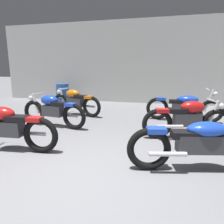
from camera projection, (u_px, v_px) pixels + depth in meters
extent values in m
plane|color=gray|center=(76.00, 179.00, 2.86)|extent=(60.00, 60.00, 0.00)
cube|color=#B2B2AD|center=(139.00, 62.00, 9.00)|extent=(13.39, 0.24, 3.60)
torus|color=black|center=(41.00, 135.00, 3.72)|extent=(0.68, 0.17, 0.67)
cube|color=#38383D|center=(8.00, 128.00, 3.80)|extent=(0.59, 0.29, 0.28)
ellipsoid|color=red|center=(1.00, 114.00, 3.75)|extent=(0.54, 0.33, 0.26)
cube|color=black|center=(18.00, 118.00, 3.72)|extent=(0.42, 0.27, 0.10)
cube|color=red|center=(34.00, 119.00, 3.67)|extent=(0.30, 0.22, 0.08)
cylinder|color=silver|center=(32.00, 133.00, 3.88)|extent=(0.55, 0.12, 0.07)
torus|color=black|center=(34.00, 112.00, 5.65)|extent=(0.68, 0.21, 0.67)
torus|color=black|center=(74.00, 117.00, 5.16)|extent=(0.68, 0.21, 0.67)
cylinder|color=silver|center=(36.00, 103.00, 5.56)|extent=(0.25, 0.10, 0.56)
cube|color=#38383D|center=(53.00, 111.00, 5.38)|extent=(0.60, 0.32, 0.28)
ellipsoid|color=blue|center=(49.00, 100.00, 5.36)|extent=(0.56, 0.35, 0.26)
cube|color=black|center=(59.00, 104.00, 5.26)|extent=(0.43, 0.30, 0.10)
cube|color=blue|center=(70.00, 105.00, 5.13)|extent=(0.31, 0.24, 0.08)
cylinder|color=silver|center=(37.00, 94.00, 5.48)|extent=(0.11, 0.48, 0.04)
sphere|color=white|center=(31.00, 98.00, 5.59)|extent=(0.14, 0.14, 0.14)
cylinder|color=silver|center=(69.00, 115.00, 5.37)|extent=(0.55, 0.15, 0.07)
torus|color=black|center=(61.00, 103.00, 7.08)|extent=(0.68, 0.28, 0.67)
torus|color=black|center=(92.00, 107.00, 6.47)|extent=(0.68, 0.28, 0.67)
cylinder|color=silver|center=(62.00, 96.00, 6.99)|extent=(0.25, 0.13, 0.56)
cube|color=#38383D|center=(75.00, 102.00, 6.75)|extent=(0.61, 0.38, 0.28)
ellipsoid|color=orange|center=(73.00, 94.00, 6.74)|extent=(0.57, 0.40, 0.26)
cube|color=black|center=(81.00, 97.00, 6.61)|extent=(0.45, 0.33, 0.10)
cube|color=orange|center=(89.00, 97.00, 6.45)|extent=(0.32, 0.26, 0.08)
cylinder|color=silver|center=(63.00, 89.00, 6.91)|extent=(0.16, 0.47, 0.04)
sphere|color=white|center=(59.00, 92.00, 7.03)|extent=(0.14, 0.14, 0.14)
cylinder|color=silver|center=(88.00, 106.00, 6.70)|extent=(0.55, 0.21, 0.07)
torus|color=black|center=(149.00, 149.00, 3.08)|extent=(0.68, 0.26, 0.67)
cube|color=#38383D|center=(199.00, 143.00, 3.04)|extent=(0.70, 0.38, 0.28)
ellipsoid|color=blue|center=(208.00, 129.00, 2.99)|extent=(0.66, 0.45, 0.22)
cube|color=black|center=(185.00, 134.00, 3.02)|extent=(0.44, 0.32, 0.10)
cube|color=blue|center=(156.00, 130.00, 3.01)|extent=(0.32, 0.26, 0.08)
cylinder|color=silver|center=(167.00, 154.00, 2.95)|extent=(0.55, 0.19, 0.07)
torus|color=black|center=(216.00, 124.00, 4.48)|extent=(0.68, 0.27, 0.67)
torus|color=black|center=(157.00, 124.00, 4.48)|extent=(0.68, 0.27, 0.67)
cylinder|color=silver|center=(214.00, 112.00, 4.42)|extent=(0.25, 0.13, 0.56)
cube|color=#38383D|center=(187.00, 119.00, 4.46)|extent=(0.61, 0.37, 0.28)
ellipsoid|color=red|center=(193.00, 107.00, 4.40)|extent=(0.57, 0.40, 0.26)
cube|color=black|center=(178.00, 111.00, 4.41)|extent=(0.45, 0.33, 0.10)
cube|color=red|center=(162.00, 111.00, 4.42)|extent=(0.32, 0.26, 0.08)
cylinder|color=silver|center=(212.00, 101.00, 4.37)|extent=(0.15, 0.47, 0.04)
sphere|color=white|center=(221.00, 106.00, 4.39)|extent=(0.14, 0.14, 0.14)
cylinder|color=silver|center=(170.00, 126.00, 4.36)|extent=(0.55, 0.20, 0.07)
torus|color=black|center=(211.00, 111.00, 5.78)|extent=(0.67, 0.14, 0.67)
torus|color=black|center=(157.00, 108.00, 6.21)|extent=(0.67, 0.14, 0.67)
cylinder|color=silver|center=(209.00, 100.00, 5.74)|extent=(0.28, 0.08, 0.66)
cube|color=#38383D|center=(183.00, 107.00, 5.97)|extent=(0.67, 0.27, 0.28)
ellipsoid|color=blue|center=(188.00, 99.00, 5.90)|extent=(0.61, 0.35, 0.22)
cube|color=black|center=(176.00, 101.00, 6.01)|extent=(0.41, 0.26, 0.10)
cube|color=blue|center=(161.00, 99.00, 6.12)|extent=(0.29, 0.21, 0.08)
cylinder|color=silver|center=(208.00, 89.00, 5.69)|extent=(0.07, 0.68, 0.04)
sphere|color=white|center=(215.00, 94.00, 5.66)|extent=(0.14, 0.14, 0.14)
cylinder|color=silver|center=(166.00, 110.00, 6.02)|extent=(0.55, 0.09, 0.07)
cylinder|color=#23519E|center=(63.00, 93.00, 9.26)|extent=(0.56, 0.56, 0.85)
torus|color=#23519E|center=(62.00, 89.00, 9.23)|extent=(0.59, 0.59, 0.03)
torus|color=#23519E|center=(63.00, 97.00, 9.30)|extent=(0.59, 0.59, 0.03)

